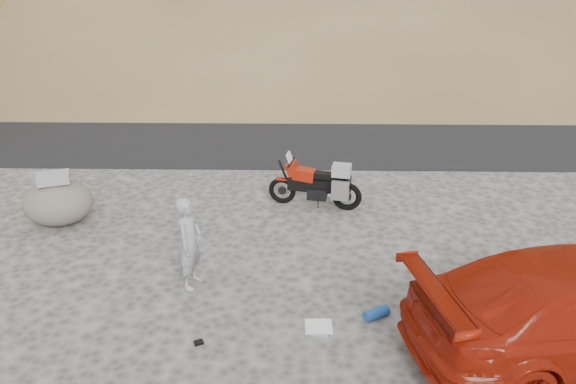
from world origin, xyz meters
TOP-DOWN VIEW (x-y plane):
  - ground at (0.00, 0.00)m, footprint 140.00×140.00m
  - road at (0.00, 9.00)m, footprint 120.00×7.00m
  - motorcycle at (1.16, 3.26)m, footprint 2.20×0.90m
  - man at (-1.25, -0.05)m, footprint 0.56×0.72m
  - boulder at (-4.62, 2.35)m, footprint 1.68×1.49m
  - gear_white_cloth at (1.03, -1.23)m, footprint 0.45×0.41m
  - gear_blue_mat at (2.00, -0.96)m, footprint 0.48×0.38m
  - gear_bottle at (3.08, -1.86)m, footprint 0.09×0.09m
  - gear_glove_a at (-0.88, -1.68)m, footprint 0.17×0.15m
  - gear_blue_cloth at (1.03, -1.37)m, footprint 0.33×0.27m

SIDE VIEW (x-z plane):
  - ground at x=0.00m, z-range 0.00..0.00m
  - road at x=0.00m, z-range -0.03..0.03m
  - man at x=-1.25m, z-range -0.88..0.88m
  - gear_blue_cloth at x=1.03m, z-range 0.00..0.01m
  - gear_white_cloth at x=1.03m, z-range 0.00..0.01m
  - gear_glove_a at x=-0.88m, z-range 0.00..0.04m
  - gear_blue_mat at x=2.00m, z-range 0.00..0.18m
  - gear_bottle at x=3.08m, z-range 0.00..0.23m
  - boulder at x=-4.62m, z-range -0.07..1.09m
  - motorcycle at x=1.16m, z-range -0.10..1.23m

